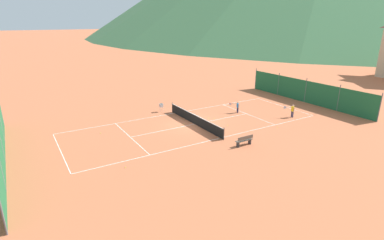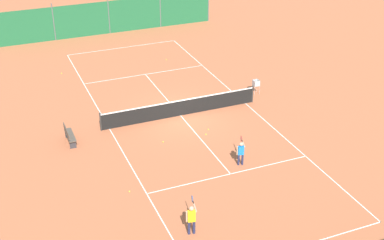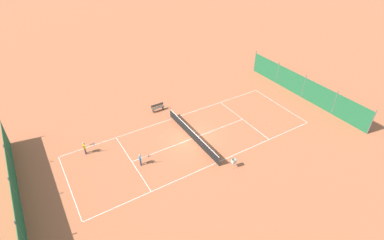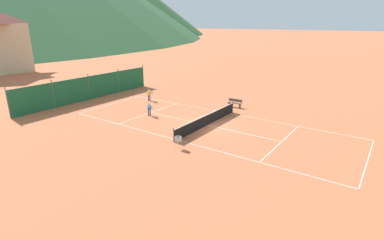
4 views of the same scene
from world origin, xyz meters
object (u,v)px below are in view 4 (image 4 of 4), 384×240
at_px(player_far_baseline, 149,94).
at_px(player_near_baseline, 149,108).
at_px(tennis_ball_mid_court, 214,128).
at_px(tennis_ball_alley_left, 300,159).
at_px(courtside_bench, 235,103).
at_px(tennis_ball_far_corner, 184,102).
at_px(tennis_ball_service_box, 182,123).
at_px(ball_hopper, 178,140).
at_px(tennis_net, 207,120).
at_px(tennis_ball_near_corner, 180,121).
at_px(tennis_ball_alley_right, 329,128).
at_px(tennis_ball_by_net_right, 196,114).

distance_m(player_far_baseline, player_near_baseline, 5.55).
bearing_deg(tennis_ball_mid_court, player_far_baseline, 70.57).
bearing_deg(tennis_ball_alley_left, courtside_bench, 46.49).
bearing_deg(tennis_ball_far_corner, tennis_ball_service_box, -145.10).
bearing_deg(ball_hopper, tennis_net, 10.20).
height_order(tennis_ball_mid_court, ball_hopper, ball_hopper).
xyz_separation_m(player_near_baseline, tennis_ball_alley_left, (-1.38, -14.12, -0.68)).
distance_m(player_far_baseline, tennis_ball_service_box, 8.50).
bearing_deg(tennis_ball_near_corner, tennis_ball_far_corner, 33.31).
xyz_separation_m(player_far_baseline, tennis_ball_service_box, (-4.04, -7.45, -0.73)).
xyz_separation_m(tennis_net, player_near_baseline, (-0.81, 5.81, 0.21)).
height_order(player_far_baseline, tennis_ball_near_corner, player_far_baseline).
bearing_deg(tennis_ball_service_box, tennis_ball_alley_right, -61.35).
xyz_separation_m(tennis_ball_near_corner, tennis_ball_alley_right, (5.53, -11.19, 0.00)).
distance_m(tennis_ball_mid_court, ball_hopper, 4.91).
xyz_separation_m(player_far_baseline, tennis_ball_alley_left, (-5.46, -17.89, -0.73)).
bearing_deg(tennis_ball_far_corner, tennis_net, -128.53).
relative_size(tennis_ball_service_box, courtside_bench, 0.04).
distance_m(player_far_baseline, tennis_ball_near_corner, 7.95).
relative_size(tennis_ball_mid_court, courtside_bench, 0.04).
height_order(tennis_ball_near_corner, tennis_ball_alley_left, same).
relative_size(player_far_baseline, player_near_baseline, 1.08).
relative_size(player_near_baseline, tennis_ball_near_corner, 18.48).
distance_m(tennis_ball_alley_right, courtside_bench, 9.37).
bearing_deg(tennis_ball_far_corner, tennis_ball_mid_court, -126.93).
height_order(player_near_baseline, courtside_bench, player_near_baseline).
height_order(tennis_net, player_far_baseline, player_far_baseline).
bearing_deg(tennis_ball_service_box, ball_hopper, -145.81).
relative_size(tennis_ball_near_corner, tennis_ball_alley_left, 1.00).
bearing_deg(tennis_ball_near_corner, tennis_ball_alley_left, -99.14).
height_order(player_far_baseline, tennis_ball_by_net_right, player_far_baseline).
height_order(tennis_ball_near_corner, tennis_ball_alley_right, same).
bearing_deg(tennis_net, courtside_bench, 5.96).
bearing_deg(tennis_ball_far_corner, tennis_ball_alley_right, -88.69).
distance_m(player_far_baseline, tennis_ball_alley_right, 18.29).
xyz_separation_m(tennis_ball_service_box, ball_hopper, (-4.53, -3.08, 0.62)).
distance_m(player_far_baseline, tennis_ball_alley_left, 18.72).
distance_m(tennis_ball_service_box, tennis_ball_near_corner, 0.56).
height_order(player_far_baseline, tennis_ball_service_box, player_far_baseline).
bearing_deg(ball_hopper, player_far_baseline, 50.84).
distance_m(tennis_ball_service_box, ball_hopper, 5.51).
bearing_deg(tennis_ball_by_net_right, tennis_ball_service_box, -172.84).
bearing_deg(player_far_baseline, player_near_baseline, -137.32).
height_order(player_near_baseline, tennis_ball_mid_court, player_near_baseline).
bearing_deg(courtside_bench, player_near_baseline, 144.26).
height_order(tennis_ball_service_box, tennis_ball_near_corner, same).
bearing_deg(tennis_net, player_far_baseline, 71.11).
bearing_deg(tennis_ball_alley_right, player_far_baseline, 95.73).
relative_size(player_near_baseline, tennis_ball_service_box, 18.48).
distance_m(player_near_baseline, tennis_ball_near_corner, 3.33).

